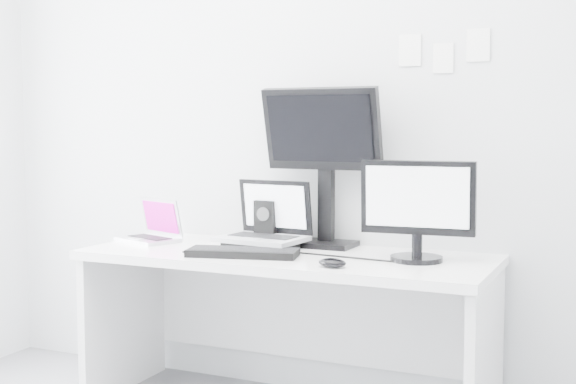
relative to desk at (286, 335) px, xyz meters
The scene contains 12 objects.
back_wall 1.05m from the desk, 90.00° to the left, with size 3.60×3.60×0.00m, color silver.
desk is the anchor object (origin of this frame).
macbook 0.88m from the desk, behind, with size 0.29×0.21×0.21m, color silver.
speaker 0.55m from the desk, 131.01° to the left, with size 0.10×0.10×0.21m, color black.
dell_laptop 0.55m from the desk, 154.08° to the left, with size 0.38×0.29×0.31m, color #A6A8AD.
rear_monitor 0.78m from the desk, 70.75° to the left, with size 0.55×0.20×0.75m, color black.
samsung_monitor 0.82m from the desk, ahead, with size 0.47×0.21×0.43m, color black.
keyboard 0.43m from the desk, 129.73° to the right, with size 0.47×0.17×0.03m, color black.
mouse 0.55m from the desk, 38.16° to the right, with size 0.11×0.07×0.04m, color black.
wall_note_0 1.38m from the desk, 37.40° to the left, with size 0.10×0.00×0.14m, color white.
wall_note_1 1.40m from the desk, 29.83° to the left, with size 0.09×0.00×0.13m, color white.
wall_note_2 1.51m from the desk, 24.64° to the left, with size 0.10×0.00×0.14m, color white.
Camera 1 is at (1.41, -1.81, 1.28)m, focal length 48.59 mm.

